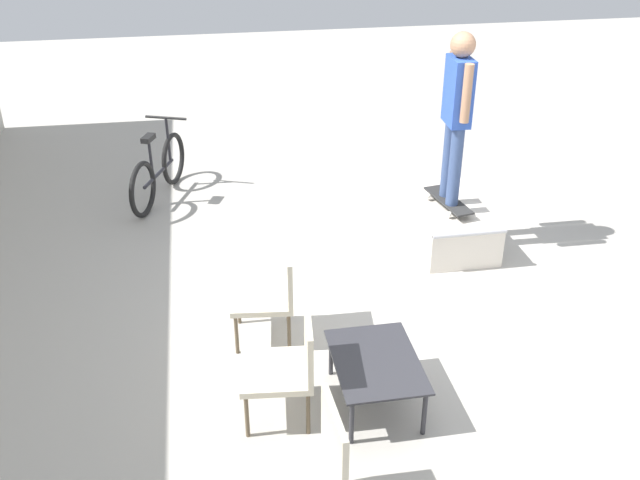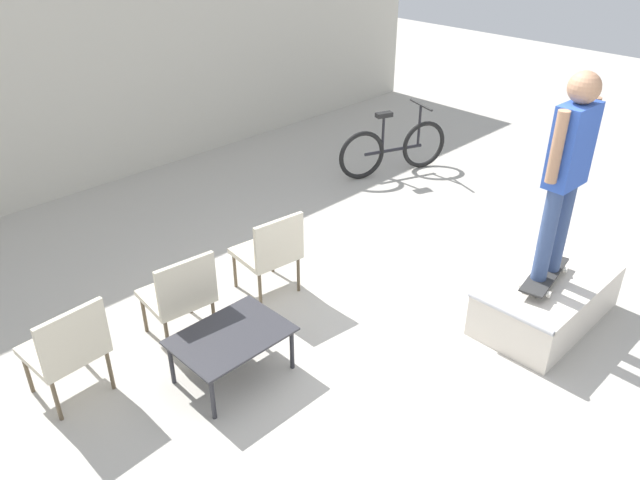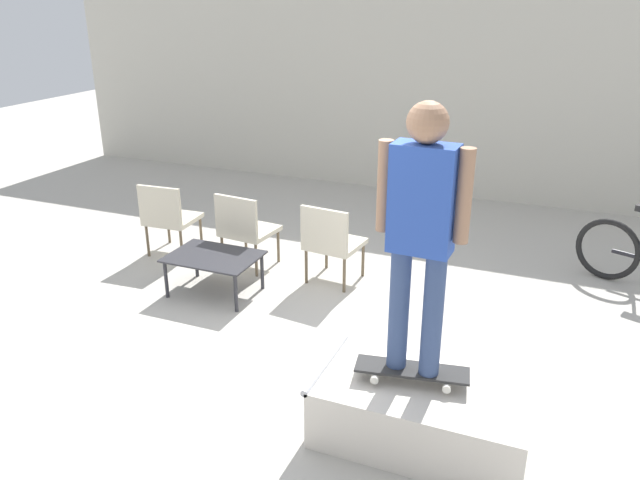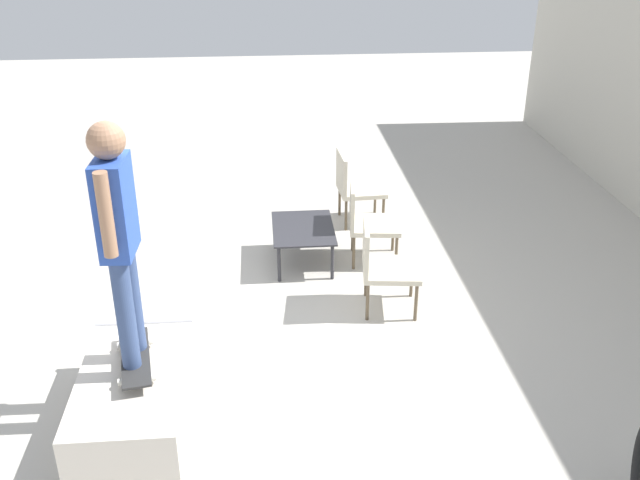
% 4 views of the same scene
% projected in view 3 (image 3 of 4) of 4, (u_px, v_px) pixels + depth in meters
% --- Properties ---
extents(ground_plane, '(24.00, 24.00, 0.00)m').
position_uv_depth(ground_plane, '(287.00, 343.00, 5.39)').
color(ground_plane, '#B7B2A8').
extents(house_wall_back, '(12.00, 0.06, 3.00)m').
position_uv_depth(house_wall_back, '(427.00, 91.00, 8.93)').
color(house_wall_back, beige).
rests_on(house_wall_back, ground_plane).
extents(skate_ramp_box, '(1.40, 0.76, 0.45)m').
position_uv_depth(skate_ramp_box, '(421.00, 413.00, 4.15)').
color(skate_ramp_box, silver).
rests_on(skate_ramp_box, ground_plane).
extents(skateboard_on_ramp, '(0.77, 0.34, 0.07)m').
position_uv_depth(skateboard_on_ramp, '(412.00, 370.00, 4.09)').
color(skateboard_on_ramp, '#2D2D2D').
rests_on(skateboard_on_ramp, skate_ramp_box).
extents(person_skater, '(0.57, 0.24, 1.74)m').
position_uv_depth(person_skater, '(421.00, 221.00, 3.71)').
color(person_skater, '#384C7A').
rests_on(person_skater, skateboard_on_ramp).
extents(coffee_table, '(0.88, 0.64, 0.41)m').
position_uv_depth(coffee_table, '(214.00, 260.00, 6.16)').
color(coffee_table, '#2D2D33').
rests_on(coffee_table, ground_plane).
extents(patio_chair_left, '(0.55, 0.55, 0.86)m').
position_uv_depth(patio_chair_left, '(168.00, 215.00, 7.03)').
color(patio_chair_left, brown).
rests_on(patio_chair_left, ground_plane).
extents(patio_chair_center, '(0.57, 0.57, 0.86)m').
position_uv_depth(patio_chair_center, '(245.00, 227.00, 6.69)').
color(patio_chair_center, brown).
rests_on(patio_chair_center, ground_plane).
extents(patio_chair_right, '(0.58, 0.58, 0.86)m').
position_uv_depth(patio_chair_right, '(331.00, 240.00, 6.33)').
color(patio_chair_right, brown).
rests_on(patio_chair_right, ground_plane).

